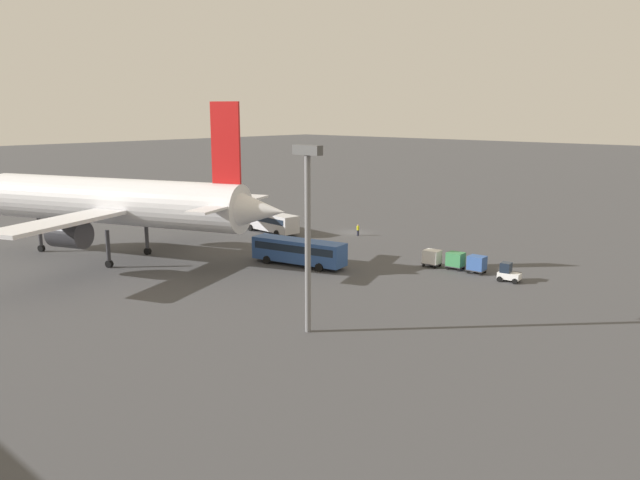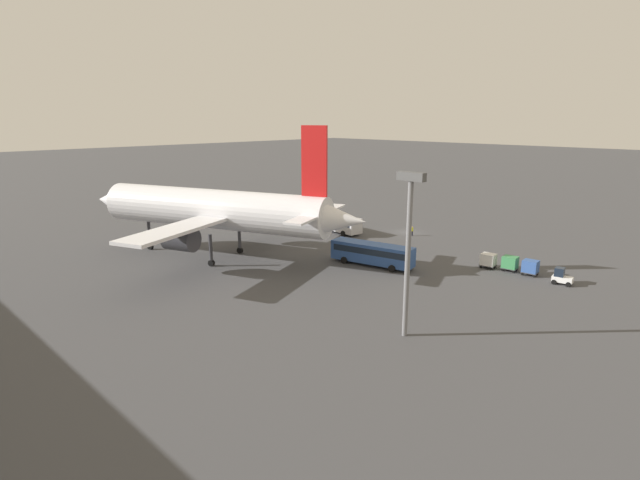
% 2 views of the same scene
% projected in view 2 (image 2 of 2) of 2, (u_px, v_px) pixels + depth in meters
% --- Properties ---
extents(ground_plane, '(600.00, 600.00, 0.00)m').
position_uv_depth(ground_plane, '(407.00, 232.00, 91.75)').
color(ground_plane, '#424244').
extents(airplane, '(44.94, 37.99, 19.63)m').
position_uv_depth(airplane, '(217.00, 210.00, 73.16)').
color(airplane, silver).
rests_on(airplane, ground).
extents(shuttle_bus_near, '(10.76, 3.85, 3.08)m').
position_uv_depth(shuttle_bus_near, '(337.00, 222.00, 91.67)').
color(shuttle_bus_near, silver).
rests_on(shuttle_bus_near, ground).
extents(shuttle_bus_far, '(12.48, 5.20, 3.19)m').
position_uv_depth(shuttle_bus_far, '(372.00, 252.00, 70.99)').
color(shuttle_bus_far, '#2D5199').
rests_on(shuttle_bus_far, ground).
extents(baggage_tug, '(2.56, 1.94, 2.10)m').
position_uv_depth(baggage_tug, '(561.00, 277.00, 63.26)').
color(baggage_tug, white).
rests_on(baggage_tug, ground).
extents(worker_person, '(0.38, 0.38, 1.74)m').
position_uv_depth(worker_person, '(412.00, 231.00, 89.00)').
color(worker_person, '#1E1E2D').
rests_on(worker_person, ground).
extents(cargo_cart_blue, '(2.13, 1.84, 2.06)m').
position_uv_depth(cargo_cart_blue, '(530.00, 267.00, 66.68)').
color(cargo_cart_blue, '#38383D').
rests_on(cargo_cart_blue, ground).
extents(cargo_cart_green, '(2.13, 1.84, 2.06)m').
position_uv_depth(cargo_cart_green, '(510.00, 263.00, 68.54)').
color(cargo_cart_green, '#38383D').
rests_on(cargo_cart_green, ground).
extents(cargo_cart_white, '(2.13, 1.84, 2.06)m').
position_uv_depth(cargo_cart_white, '(488.00, 260.00, 69.90)').
color(cargo_cart_white, '#38383D').
rests_on(cargo_cart_white, ground).
extents(light_pole, '(2.80, 0.70, 15.87)m').
position_uv_depth(light_pole, '(409.00, 237.00, 46.18)').
color(light_pole, slate).
rests_on(light_pole, ground).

